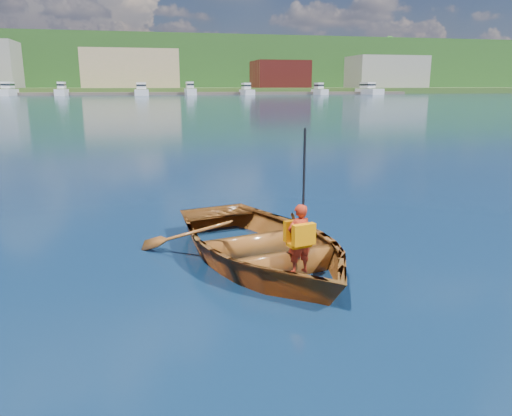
# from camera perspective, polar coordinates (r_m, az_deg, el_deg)

# --- Properties ---
(ground) EXTENTS (600.00, 600.00, 0.00)m
(ground) POSITION_cam_1_polar(r_m,az_deg,el_deg) (8.13, 4.55, -5.65)
(ground) COLOR #0C243B
(ground) RESTS_ON ground
(rowboat) EXTENTS (4.09, 5.01, 0.91)m
(rowboat) POSITION_cam_1_polar(r_m,az_deg,el_deg) (7.83, 0.54, -4.03)
(rowboat) COLOR brown
(rowboat) RESTS_ON ground
(child_paddler) EXTENTS (0.41, 0.41, 2.04)m
(child_paddler) POSITION_cam_1_polar(r_m,az_deg,el_deg) (7.05, 4.97, -3.34)
(child_paddler) COLOR #9F2511
(child_paddler) RESTS_ON ground
(shoreline) EXTENTS (400.00, 140.00, 22.00)m
(shoreline) POSITION_cam_1_polar(r_m,az_deg,el_deg) (244.05, -12.63, 15.28)
(shoreline) COLOR #334F21
(shoreline) RESTS_ON ground
(dock) EXTENTS (160.04, 6.35, 0.80)m
(dock) POSITION_cam_1_polar(r_m,az_deg,el_deg) (155.39, -11.44, 12.70)
(dock) COLOR brown
(dock) RESTS_ON ground
(waterfront_buildings) EXTENTS (202.00, 16.00, 14.00)m
(waterfront_buildings) POSITION_cam_1_polar(r_m,az_deg,el_deg) (172.47, -15.05, 15.04)
(waterfront_buildings) COLOR brown
(waterfront_buildings) RESTS_ON ground
(marina_yachts) EXTENTS (143.65, 13.62, 4.04)m
(marina_yachts) POSITION_cam_1_polar(r_m,az_deg,el_deg) (150.66, -12.24, 12.99)
(marina_yachts) COLOR silver
(marina_yachts) RESTS_ON ground
(hillside_trees) EXTENTS (291.00, 87.72, 27.56)m
(hillside_trees) POSITION_cam_1_polar(r_m,az_deg,el_deg) (252.89, -9.65, 17.39)
(hillside_trees) COLOR #382314
(hillside_trees) RESTS_ON ground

